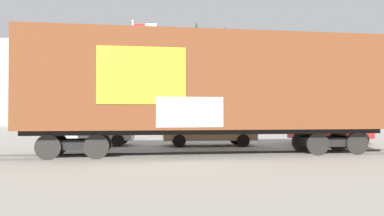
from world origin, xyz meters
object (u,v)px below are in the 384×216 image
Objects in this scene: flagpole at (138,60)px; parked_car_silver at (91,129)px; parked_car_tan at (207,130)px; freight_car at (208,84)px; parked_car_red at (329,129)px.

parked_car_silver is (-2.24, -3.84, -4.21)m from flagpole.
parked_car_tan is at bearing -5.71° from parked_car_silver.
freight_car is 3.35× the size of parked_car_red.
freight_car reaches higher than parked_car_red.
flagpole is 1.79× the size of parked_car_silver.
flagpole is at bearing 160.31° from parked_car_red.
parked_car_tan is (3.84, -4.44, -4.25)m from flagpole.
flagpole is (-3.29, 9.15, 2.20)m from freight_car.
freight_car is 3.38× the size of parked_car_silver.
parked_car_silver is at bearing 174.29° from parked_car_tan.
freight_car reaches higher than parked_car_tan.
parked_car_tan is at bearing -174.92° from parked_car_red.
freight_car is at bearing -144.41° from parked_car_red.
flagpole reaches higher than parked_car_red.
parked_car_red reaches higher than parked_car_silver.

